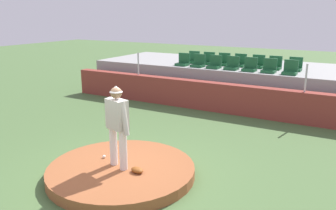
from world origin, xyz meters
The scene contains 23 objects.
ground_plane centered at (0.00, 0.00, 0.00)m, with size 60.00×60.00×0.00m, color #476637.
pitchers_mound centered at (0.00, 0.00, 0.12)m, with size 3.21×3.21×0.23m, color brown.
pitcher centered at (-0.03, -0.04, 1.27)m, with size 0.73×0.39×1.79m.
baseball centered at (-0.61, 0.15, 0.27)m, with size 0.07×0.07×0.07m, color white.
fielding_glove centered at (0.48, -0.09, 0.29)m, with size 0.30×0.20×0.11m, color brown.
brick_barrier centered at (0.00, 5.91, 0.52)m, with size 12.97×0.40×1.04m, color brown.
fence_post_left centered at (-3.55, 5.91, 1.49)m, with size 0.06×0.06×0.89m, color silver.
fence_post_right centered at (2.80, 5.91, 1.49)m, with size 0.06×0.06×0.89m, color silver.
bleacher_platform centered at (0.00, 8.59, 0.69)m, with size 12.55×4.14×1.38m, color gray.
stadium_chair_0 centered at (-2.13, 7.07, 1.54)m, with size 0.48×0.44×0.50m.
stadium_chair_1 centered at (-1.42, 7.06, 1.54)m, with size 0.48×0.44×0.50m.
stadium_chair_2 centered at (-0.73, 7.03, 1.54)m, with size 0.48×0.44×0.50m.
stadium_chair_3 centered at (-0.03, 7.07, 1.54)m, with size 0.48×0.44×0.50m.
stadium_chair_4 centered at (0.67, 7.05, 1.54)m, with size 0.48×0.44×0.50m.
stadium_chair_5 centered at (1.37, 7.06, 1.54)m, with size 0.48×0.44×0.50m.
stadium_chair_6 centered at (2.11, 7.02, 1.54)m, with size 0.48×0.44×0.50m.
stadium_chair_7 centered at (-2.09, 7.97, 1.54)m, with size 0.48×0.44×0.50m.
stadium_chair_8 centered at (-1.38, 7.92, 1.54)m, with size 0.48×0.44×0.50m.
stadium_chair_9 centered at (-0.70, 7.94, 1.54)m, with size 0.48×0.44×0.50m.
stadium_chair_10 centered at (-0.02, 7.98, 1.54)m, with size 0.48×0.44×0.50m.
stadium_chair_11 centered at (0.71, 7.97, 1.54)m, with size 0.48×0.44×0.50m.
stadium_chair_12 centered at (1.37, 7.93, 1.54)m, with size 0.48×0.44×0.50m.
stadium_chair_13 centered at (2.11, 7.96, 1.54)m, with size 0.48×0.44×0.50m.
Camera 1 is at (4.32, -5.54, 3.46)m, focal length 37.03 mm.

